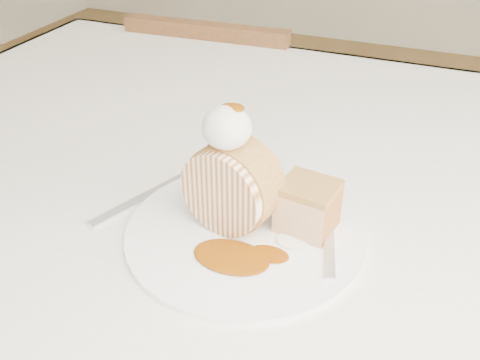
% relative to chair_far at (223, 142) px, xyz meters
% --- Properties ---
extents(table, '(1.40, 0.90, 0.75)m').
position_rel_chair_far_xyz_m(table, '(0.36, -0.52, 0.21)').
color(table, white).
rests_on(table, ground).
extents(chair_far, '(0.39, 0.39, 0.78)m').
position_rel_chair_far_xyz_m(chair_far, '(0.00, 0.00, 0.00)').
color(chair_far, brown).
rests_on(chair_far, ground).
extents(plate, '(0.29, 0.29, 0.01)m').
position_rel_chair_far_xyz_m(plate, '(0.33, -0.68, 0.31)').
color(plate, white).
rests_on(plate, table).
extents(roulade_slice, '(0.11, 0.07, 0.10)m').
position_rel_chair_far_xyz_m(roulade_slice, '(0.31, -0.67, 0.36)').
color(roulade_slice, '#FDDFB0').
rests_on(roulade_slice, plate).
extents(cake_chunk, '(0.06, 0.06, 0.05)m').
position_rel_chair_far_xyz_m(cake_chunk, '(0.39, -0.65, 0.33)').
color(cake_chunk, '#B28643').
rests_on(cake_chunk, plate).
extents(whipped_cream, '(0.05, 0.05, 0.04)m').
position_rel_chair_far_xyz_m(whipped_cream, '(0.31, -0.68, 0.43)').
color(whipped_cream, white).
rests_on(whipped_cream, roulade_slice).
extents(caramel_drizzle, '(0.03, 0.02, 0.01)m').
position_rel_chair_far_xyz_m(caramel_drizzle, '(0.31, -0.67, 0.45)').
color(caramel_drizzle, '#733704').
rests_on(caramel_drizzle, whipped_cream).
extents(caramel_pool, '(0.09, 0.06, 0.00)m').
position_rel_chair_far_xyz_m(caramel_pool, '(0.34, -0.73, 0.31)').
color(caramel_pool, '#733704').
rests_on(caramel_pool, plate).
extents(fork, '(0.06, 0.15, 0.00)m').
position_rel_chair_far_xyz_m(fork, '(0.42, -0.67, 0.31)').
color(fork, silver).
rests_on(fork, plate).
extents(spoon, '(0.09, 0.17, 0.00)m').
position_rel_chair_far_xyz_m(spoon, '(0.19, -0.67, 0.31)').
color(spoon, silver).
rests_on(spoon, table).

